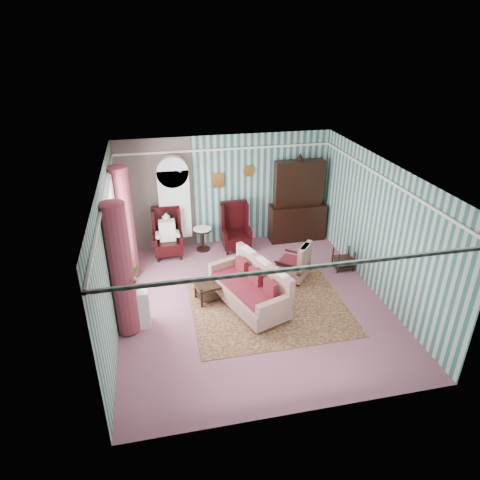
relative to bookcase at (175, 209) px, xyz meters
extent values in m
plane|color=#8F5362|center=(1.35, -2.84, -1.12)|extent=(6.00, 6.00, 0.00)
cube|color=#325B58|center=(1.35, 0.16, 0.33)|extent=(5.50, 0.02, 2.90)
cube|color=#325B58|center=(1.35, -5.84, 0.33)|extent=(5.50, 0.02, 2.90)
cube|color=#325B58|center=(-1.40, -2.84, 0.33)|extent=(0.02, 6.00, 2.90)
cube|color=#325B58|center=(4.10, -2.84, 0.33)|extent=(0.02, 6.00, 2.90)
cube|color=silver|center=(1.35, -2.84, 1.78)|extent=(5.50, 6.00, 0.02)
cube|color=#914A5A|center=(-0.45, 0.15, 0.33)|extent=(1.90, 0.01, 2.90)
cube|color=white|center=(1.35, -2.84, 1.43)|extent=(5.50, 6.00, 0.05)
cube|color=white|center=(-1.37, -2.24, 0.43)|extent=(0.04, 1.50, 1.90)
cylinder|color=maroon|center=(-1.20, -3.29, 0.23)|extent=(0.44, 0.44, 2.60)
cylinder|color=maroon|center=(-1.20, -1.19, 0.23)|extent=(0.44, 0.44, 2.60)
cube|color=#C38734|center=(1.15, 0.13, 0.63)|extent=(0.30, 0.03, 0.38)
cube|color=white|center=(0.00, 0.00, 0.00)|extent=(0.80, 0.28, 2.24)
cube|color=black|center=(3.25, -0.12, 0.06)|extent=(1.50, 0.56, 2.36)
cube|color=black|center=(-0.25, -0.39, -0.50)|extent=(0.76, 0.80, 1.25)
cube|color=black|center=(1.50, -0.39, -0.50)|extent=(0.76, 0.80, 1.25)
cylinder|color=black|center=(0.65, -0.24, -0.82)|extent=(0.50, 0.50, 0.60)
cube|color=black|center=(3.82, -1.94, -0.85)|extent=(0.45, 0.38, 0.54)
cube|color=silver|center=(-1.05, -3.14, -0.72)|extent=(0.55, 0.35, 0.80)
cube|color=#521B1C|center=(1.65, -3.14, -1.11)|extent=(3.20, 2.60, 0.01)
cube|color=beige|center=(1.24, -2.93, -0.62)|extent=(1.70, 2.23, 0.99)
cube|color=#C1B895|center=(2.48, -2.08, -0.60)|extent=(1.06, 1.06, 1.05)
cube|color=black|center=(0.60, -2.54, -0.91)|extent=(0.94, 0.67, 0.41)
imported|color=#1C5119|center=(-1.10, -3.28, -0.09)|extent=(0.51, 0.48, 0.46)
imported|color=#194D18|center=(-1.03, -3.06, -0.07)|extent=(0.32, 0.28, 0.50)
imported|color=#204F18|center=(-1.07, -3.08, -0.14)|extent=(0.26, 0.26, 0.36)
camera|label=1|loc=(-0.48, -10.19, 4.16)|focal=32.00mm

